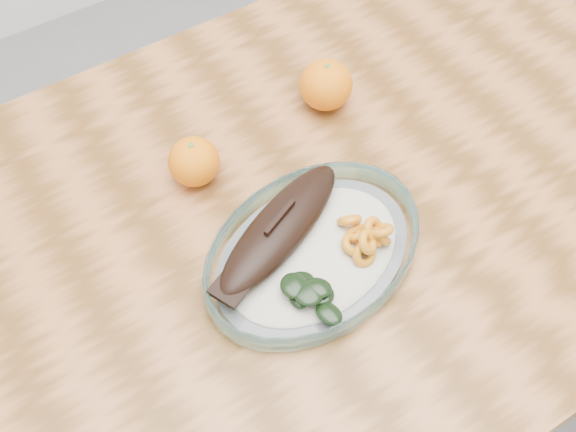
# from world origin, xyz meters

# --- Properties ---
(ground) EXTENTS (3.00, 3.00, 0.00)m
(ground) POSITION_xyz_m (0.00, 0.00, 0.00)
(ground) COLOR slate
(ground) RESTS_ON ground
(dining_table) EXTENTS (1.20, 0.80, 0.75)m
(dining_table) POSITION_xyz_m (0.00, 0.00, 0.65)
(dining_table) COLOR brown
(dining_table) RESTS_ON ground
(plated_meal) EXTENTS (0.65, 0.65, 0.08)m
(plated_meal) POSITION_xyz_m (-0.05, -0.07, 0.77)
(plated_meal) COLOR white
(plated_meal) RESTS_ON dining_table
(orange_left) EXTENTS (0.07, 0.07, 0.07)m
(orange_left) POSITION_xyz_m (-0.12, 0.12, 0.78)
(orange_left) COLOR orange
(orange_left) RESTS_ON dining_table
(orange_right) EXTENTS (0.08, 0.08, 0.08)m
(orange_right) POSITION_xyz_m (0.11, 0.14, 0.79)
(orange_right) COLOR orange
(orange_right) RESTS_ON dining_table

